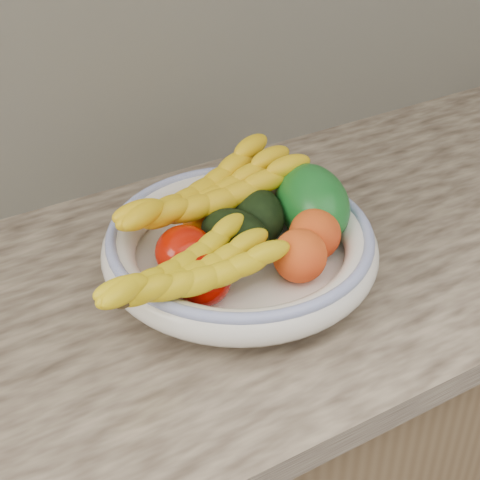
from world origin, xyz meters
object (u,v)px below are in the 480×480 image
object	(u,v)px
fruit_bowl	(240,247)
green_mango	(312,203)
banana_bunch_front	(189,277)
banana_bunch_back	(209,200)

from	to	relation	value
fruit_bowl	green_mango	world-z (taller)	green_mango
fruit_bowl	banana_bunch_front	bearing A→B (deg)	-149.81
green_mango	banana_bunch_back	bearing A→B (deg)	161.61
fruit_bowl	banana_bunch_back	world-z (taller)	banana_bunch_back
green_mango	banana_bunch_back	xyz separation A→B (m)	(-0.14, 0.07, 0.01)
fruit_bowl	banana_bunch_front	distance (m)	0.13
green_mango	banana_bunch_back	distance (m)	0.15
green_mango	fruit_bowl	bearing A→B (deg)	-168.07
fruit_bowl	banana_bunch_back	bearing A→B (deg)	95.37
banana_bunch_back	banana_bunch_front	size ratio (longest dim) A/B	1.19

